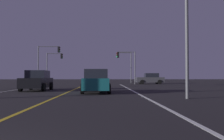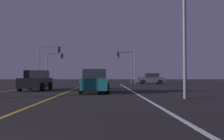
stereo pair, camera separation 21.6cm
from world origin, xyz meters
name	(u,v)px [view 1 (the left image)]	position (x,y,z in m)	size (l,w,h in m)	color
lane_edge_right	(138,94)	(5.08, 13.92, 0.00)	(0.16, 39.84, 0.01)	silver
lane_center_divider	(64,94)	(0.00, 13.92, 0.00)	(0.16, 39.84, 0.01)	gold
car_crossing_side	(150,79)	(9.91, 34.98, 0.82)	(4.30, 2.02, 1.70)	black
car_oncoming	(37,81)	(-2.94, 17.88, 0.82)	(2.02, 4.30, 1.70)	black
car_lead_same_lane	(96,81)	(2.18, 14.90, 0.82)	(2.02, 4.30, 1.70)	black
traffic_light_near_right	(126,60)	(6.02, 34.34, 3.75)	(2.92, 0.36, 5.03)	#4C4C51
traffic_light_near_left	(49,56)	(-5.85, 34.34, 4.32)	(3.44, 0.36, 5.83)	#4C4C51
traffic_light_far_right	(124,60)	(6.20, 39.84, 4.03)	(2.67, 0.36, 5.46)	#4C4C51
traffic_light_far_left	(55,61)	(-6.08, 39.84, 3.92)	(2.87, 0.36, 5.28)	#4C4C51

